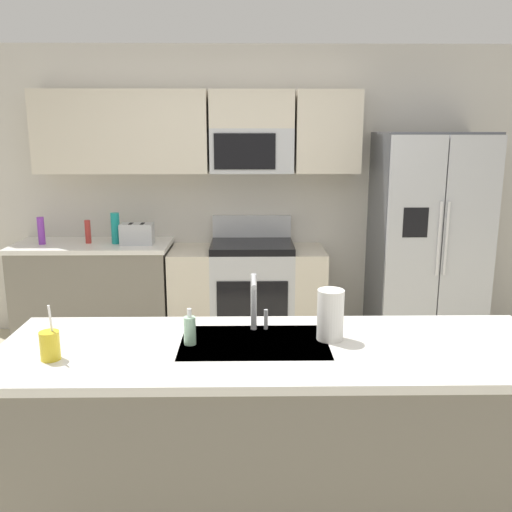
{
  "coord_description": "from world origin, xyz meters",
  "views": [
    {
      "loc": [
        -0.02,
        -2.93,
        1.85
      ],
      "look_at": [
        0.03,
        0.6,
        1.05
      ],
      "focal_mm": 38.53,
      "sensor_mm": 36.0,
      "label": 1
    }
  ],
  "objects_px": {
    "bottle_purple": "(41,231)",
    "sink_faucet": "(255,298)",
    "toaster": "(137,234)",
    "refrigerator": "(427,241)",
    "bottle_teal": "(115,228)",
    "pepper_mill": "(88,232)",
    "drink_cup_yellow": "(50,345)",
    "soap_dispenser": "(190,330)",
    "range_oven": "(248,292)",
    "paper_towel_roll": "(330,315)"
  },
  "relations": [
    {
      "from": "refrigerator",
      "to": "bottle_purple",
      "type": "bearing_deg",
      "value": 179.51
    },
    {
      "from": "range_oven",
      "to": "drink_cup_yellow",
      "type": "relative_size",
      "value": 5.55
    },
    {
      "from": "refrigerator",
      "to": "toaster",
      "type": "distance_m",
      "value": 2.52
    },
    {
      "from": "pepper_mill",
      "to": "soap_dispenser",
      "type": "distance_m",
      "value": 2.62
    },
    {
      "from": "pepper_mill",
      "to": "bottle_teal",
      "type": "relative_size",
      "value": 0.75
    },
    {
      "from": "toaster",
      "to": "pepper_mill",
      "type": "xyz_separation_m",
      "value": [
        -0.44,
        0.05,
        0.01
      ]
    },
    {
      "from": "refrigerator",
      "to": "soap_dispenser",
      "type": "height_order",
      "value": "refrigerator"
    },
    {
      "from": "refrigerator",
      "to": "bottle_purple",
      "type": "height_order",
      "value": "refrigerator"
    },
    {
      "from": "paper_towel_roll",
      "to": "soap_dispenser",
      "type": "bearing_deg",
      "value": -175.44
    },
    {
      "from": "soap_dispenser",
      "to": "paper_towel_roll",
      "type": "relative_size",
      "value": 0.71
    },
    {
      "from": "pepper_mill",
      "to": "soap_dispenser",
      "type": "relative_size",
      "value": 1.19
    },
    {
      "from": "bottle_purple",
      "to": "drink_cup_yellow",
      "type": "height_order",
      "value": "drink_cup_yellow"
    },
    {
      "from": "drink_cup_yellow",
      "to": "sink_faucet",
      "type": "bearing_deg",
      "value": 20.58
    },
    {
      "from": "range_oven",
      "to": "paper_towel_roll",
      "type": "distance_m",
      "value": 2.42
    },
    {
      "from": "refrigerator",
      "to": "pepper_mill",
      "type": "distance_m",
      "value": 2.96
    },
    {
      "from": "toaster",
      "to": "bottle_teal",
      "type": "bearing_deg",
      "value": 170.41
    },
    {
      "from": "pepper_mill",
      "to": "soap_dispenser",
      "type": "xyz_separation_m",
      "value": [
        1.13,
        -2.37,
        -0.03
      ]
    },
    {
      "from": "range_oven",
      "to": "toaster",
      "type": "relative_size",
      "value": 4.86
    },
    {
      "from": "bottle_purple",
      "to": "sink_faucet",
      "type": "xyz_separation_m",
      "value": [
        1.82,
        -2.16,
        0.05
      ]
    },
    {
      "from": "bottle_purple",
      "to": "range_oven",
      "type": "bearing_deg",
      "value": 1.39
    },
    {
      "from": "range_oven",
      "to": "refrigerator",
      "type": "height_order",
      "value": "refrigerator"
    },
    {
      "from": "toaster",
      "to": "bottle_teal",
      "type": "height_order",
      "value": "bottle_teal"
    },
    {
      "from": "pepper_mill",
      "to": "sink_faucet",
      "type": "height_order",
      "value": "sink_faucet"
    },
    {
      "from": "range_oven",
      "to": "bottle_purple",
      "type": "bearing_deg",
      "value": -178.61
    },
    {
      "from": "paper_towel_roll",
      "to": "sink_faucet",
      "type": "bearing_deg",
      "value": 162.18
    },
    {
      "from": "refrigerator",
      "to": "toaster",
      "type": "xyz_separation_m",
      "value": [
        -2.52,
        0.02,
        0.07
      ]
    },
    {
      "from": "sink_faucet",
      "to": "soap_dispenser",
      "type": "xyz_separation_m",
      "value": [
        -0.3,
        -0.16,
        -0.1
      ]
    },
    {
      "from": "range_oven",
      "to": "pepper_mill",
      "type": "bearing_deg",
      "value": -179.9
    },
    {
      "from": "refrigerator",
      "to": "soap_dispenser",
      "type": "bearing_deg",
      "value": -128.49
    },
    {
      "from": "range_oven",
      "to": "toaster",
      "type": "xyz_separation_m",
      "value": [
        -0.96,
        -0.05,
        0.55
      ]
    },
    {
      "from": "sink_faucet",
      "to": "soap_dispenser",
      "type": "distance_m",
      "value": 0.36
    },
    {
      "from": "toaster",
      "to": "paper_towel_roll",
      "type": "bearing_deg",
      "value": -59.36
    },
    {
      "from": "range_oven",
      "to": "sink_faucet",
      "type": "relative_size",
      "value": 4.82
    },
    {
      "from": "soap_dispenser",
      "to": "paper_towel_roll",
      "type": "distance_m",
      "value": 0.65
    },
    {
      "from": "pepper_mill",
      "to": "sink_faucet",
      "type": "distance_m",
      "value": 2.63
    },
    {
      "from": "refrigerator",
      "to": "soap_dispenser",
      "type": "xyz_separation_m",
      "value": [
        -1.83,
        -2.3,
        0.04
      ]
    },
    {
      "from": "toaster",
      "to": "sink_faucet",
      "type": "height_order",
      "value": "sink_faucet"
    },
    {
      "from": "pepper_mill",
      "to": "paper_towel_roll",
      "type": "height_order",
      "value": "paper_towel_roll"
    },
    {
      "from": "refrigerator",
      "to": "bottle_teal",
      "type": "relative_size",
      "value": 6.88
    },
    {
      "from": "sink_faucet",
      "to": "drink_cup_yellow",
      "type": "relative_size",
      "value": 1.15
    },
    {
      "from": "sink_faucet",
      "to": "paper_towel_roll",
      "type": "bearing_deg",
      "value": -17.82
    },
    {
      "from": "bottle_purple",
      "to": "refrigerator",
      "type": "bearing_deg",
      "value": -0.49
    },
    {
      "from": "bottle_teal",
      "to": "soap_dispenser",
      "type": "height_order",
      "value": "bottle_teal"
    },
    {
      "from": "pepper_mill",
      "to": "drink_cup_yellow",
      "type": "height_order",
      "value": "drink_cup_yellow"
    },
    {
      "from": "range_oven",
      "to": "paper_towel_roll",
      "type": "relative_size",
      "value": 5.67
    },
    {
      "from": "bottle_teal",
      "to": "sink_faucet",
      "type": "height_order",
      "value": "sink_faucet"
    },
    {
      "from": "pepper_mill",
      "to": "drink_cup_yellow",
      "type": "xyz_separation_m",
      "value": [
        0.55,
        -2.53,
        -0.04
      ]
    },
    {
      "from": "toaster",
      "to": "refrigerator",
      "type": "bearing_deg",
      "value": -0.44
    },
    {
      "from": "bottle_purple",
      "to": "sink_faucet",
      "type": "distance_m",
      "value": 2.82
    },
    {
      "from": "toaster",
      "to": "soap_dispenser",
      "type": "height_order",
      "value": "toaster"
    }
  ]
}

